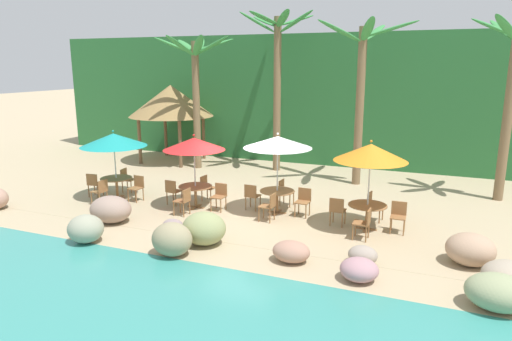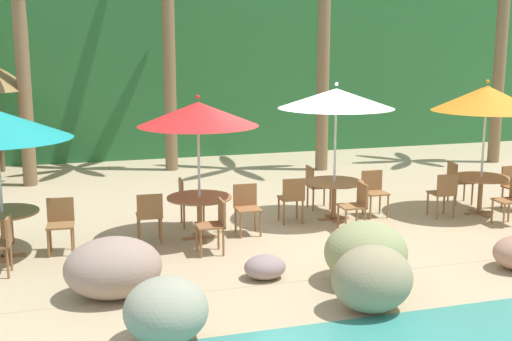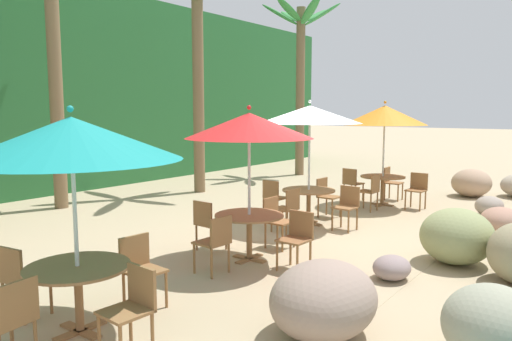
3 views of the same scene
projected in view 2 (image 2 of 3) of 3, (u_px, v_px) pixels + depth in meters
ground_plane at (287, 228)px, 12.03m from camera, size 120.00×120.00×0.00m
terrace_deck at (287, 228)px, 12.03m from camera, size 18.00×5.20×0.01m
foliage_backdrop at (187, 52)px, 19.90m from camera, size 28.00×2.40×6.00m
rock_seawall at (454, 249)px, 9.62m from camera, size 15.94×3.31×0.87m
dining_table_teal at (3, 219)px, 10.30m from camera, size 1.10×1.10×0.74m
chair_teal_seaward at (60, 221)px, 10.59m from camera, size 0.45×0.46×0.87m
chair_teal_right at (1, 241)px, 9.53m from camera, size 0.46×0.45×0.87m
umbrella_red at (198, 114)px, 10.98m from camera, size 2.02×2.02×2.46m
dining_table_red at (200, 204)px, 11.28m from camera, size 1.10×1.10×0.74m
chair_red_seaward at (247, 205)px, 11.61m from camera, size 0.43×0.44×0.87m
chair_red_inland at (187, 199)px, 12.08m from camera, size 0.45×0.44×0.87m
chair_red_left at (150, 214)px, 11.01m from camera, size 0.44×0.45×0.87m
chair_red_right at (215, 222)px, 10.52m from camera, size 0.44×0.43×0.87m
umbrella_white at (336, 99)px, 12.17m from camera, size 2.14×2.14×2.59m
dining_table_white at (334, 188)px, 12.50m from camera, size 1.10×1.10×0.74m
chair_white_seaward at (374, 190)px, 12.81m from camera, size 0.44×0.45×0.87m
chair_white_inland at (315, 184)px, 13.30m from camera, size 0.45×0.44×0.87m
chair_white_left at (292, 197)px, 12.23m from camera, size 0.44×0.45×0.87m
chair_white_right at (357, 203)px, 11.73m from camera, size 0.44×0.43×0.87m
umbrella_orange at (487, 98)px, 12.59m from camera, size 2.05×2.05×2.61m
dining_table_orange at (481, 183)px, 12.91m from camera, size 1.10×1.10×0.74m
chair_orange_inland at (457, 179)px, 13.74m from camera, size 0.48×0.48×0.87m
chair_orange_left at (444, 192)px, 12.63m from camera, size 0.43×0.44×0.87m
chair_orange_right at (512, 198)px, 12.14m from camera, size 0.44×0.43×0.87m
palm_tree_nearest at (19, 6)px, 14.79m from camera, size 3.41×3.44×5.84m
palm_tree_third at (325, 6)px, 16.64m from camera, size 3.74×3.85×6.24m
palm_tree_fourth at (503, 12)px, 17.77m from camera, size 2.91×2.67×6.20m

